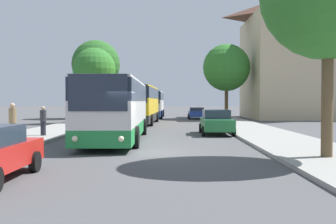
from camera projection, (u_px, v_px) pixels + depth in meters
name	position (u px, v px, depth m)	size (l,w,h in m)	color
ground_plane	(142.00, 152.00, 16.24)	(300.00, 300.00, 0.00)	#4C4C4F
sidewalk_right	(311.00, 151.00, 16.14)	(4.00, 120.00, 0.15)	gray
building_right_background	(316.00, 52.00, 48.43)	(16.51, 13.01, 16.31)	#C6B28E
bus_front	(117.00, 109.00, 21.13)	(3.03, 12.05, 3.20)	#238942
bus_middle	(140.00, 104.00, 36.53)	(3.10, 11.68, 3.45)	#2D2D2D
bus_rear	(153.00, 104.00, 49.97)	(2.75, 11.32, 3.32)	#2D519E
parked_car_right_near	(216.00, 122.00, 25.03)	(2.05, 4.55, 1.57)	#236B38
parked_car_right_far	(197.00, 113.00, 46.64)	(2.03, 3.92, 1.37)	#233D9E
pedestrian_waiting_near	(13.00, 122.00, 19.17)	(0.36, 0.36, 1.89)	#23232D
pedestrian_walking_back	(43.00, 121.00, 22.55)	(0.36, 0.36, 1.67)	#23232D
tree_left_near	(96.00, 64.00, 47.31)	(5.79, 5.79, 9.32)	#513D23
tree_left_far	(94.00, 70.00, 36.98)	(4.04, 4.04, 6.99)	brown
tree_right_mid	(227.00, 68.00, 45.73)	(5.49, 5.49, 8.63)	#513D23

